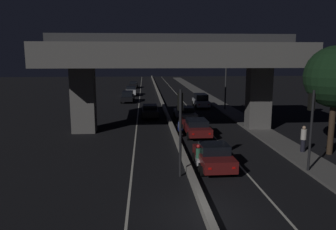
% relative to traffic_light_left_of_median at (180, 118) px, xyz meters
% --- Properties ---
extents(ground_plane, '(200.00, 200.00, 0.00)m').
position_rel_traffic_light_left_of_median_xyz_m(ground_plane, '(0.56, -4.73, -3.31)').
color(ground_plane, black).
extents(lane_line_left_inner, '(0.12, 126.00, 0.00)m').
position_rel_traffic_light_left_of_median_xyz_m(lane_line_left_inner, '(-2.71, 30.27, -3.30)').
color(lane_line_left_inner, beige).
rests_on(lane_line_left_inner, ground_plane).
extents(lane_line_right_inner, '(0.12, 126.00, 0.00)m').
position_rel_traffic_light_left_of_median_xyz_m(lane_line_right_inner, '(3.83, 30.27, -3.30)').
color(lane_line_right_inner, beige).
rests_on(lane_line_right_inner, ground_plane).
extents(median_divider, '(0.32, 126.00, 0.40)m').
position_rel_traffic_light_left_of_median_xyz_m(median_divider, '(0.56, 30.27, -3.11)').
color(median_divider, gray).
rests_on(median_divider, ground_plane).
extents(sidewalk_right, '(2.22, 126.00, 0.16)m').
position_rel_traffic_light_left_of_median_xyz_m(sidewalk_right, '(8.36, 23.27, -3.23)').
color(sidewalk_right, '#5B5956').
rests_on(sidewalk_right, ground_plane).
extents(elevated_overpass, '(21.60, 9.49, 8.52)m').
position_rel_traffic_light_left_of_median_xyz_m(elevated_overpass, '(0.56, 11.33, 3.10)').
color(elevated_overpass, '#5B5956').
rests_on(elevated_overpass, ground_plane).
extents(traffic_light_left_of_median, '(0.30, 0.49, 4.84)m').
position_rel_traffic_light_left_of_median_xyz_m(traffic_light_left_of_median, '(0.00, 0.00, 0.00)').
color(traffic_light_left_of_median, black).
rests_on(traffic_light_left_of_median, ground_plane).
extents(traffic_light_right_of_median, '(0.30, 0.49, 4.75)m').
position_rel_traffic_light_left_of_median_xyz_m(traffic_light_right_of_median, '(7.34, 0.00, -0.06)').
color(traffic_light_right_of_median, black).
rests_on(traffic_light_right_of_median, ground_plane).
extents(street_lamp, '(2.18, 0.32, 8.48)m').
position_rel_traffic_light_left_of_median_xyz_m(street_lamp, '(7.78, 22.30, 1.67)').
color(street_lamp, '#2D2D30').
rests_on(street_lamp, ground_plane).
extents(car_dark_red_lead, '(2.08, 4.03, 1.51)m').
position_rel_traffic_light_left_of_median_xyz_m(car_dark_red_lead, '(2.13, 1.12, -2.56)').
color(car_dark_red_lead, '#591414').
rests_on(car_dark_red_lead, ground_plane).
extents(car_dark_red_second, '(2.07, 4.70, 1.41)m').
position_rel_traffic_light_left_of_median_xyz_m(car_dark_red_second, '(2.40, 9.33, -2.56)').
color(car_dark_red_second, '#591414').
rests_on(car_dark_red_second, ground_plane).
extents(car_silver_third, '(2.15, 4.68, 1.41)m').
position_rel_traffic_light_left_of_median_xyz_m(car_silver_third, '(2.32, 16.39, -2.59)').
color(car_silver_third, gray).
rests_on(car_silver_third, ground_plane).
extents(car_white_fourth, '(1.89, 4.74, 1.78)m').
position_rel_traffic_light_left_of_median_xyz_m(car_white_fourth, '(5.48, 24.91, -2.38)').
color(car_white_fourth, silver).
rests_on(car_white_fourth, ground_plane).
extents(car_black_lead_oncoming, '(1.90, 4.62, 1.36)m').
position_rel_traffic_light_left_of_median_xyz_m(car_black_lead_oncoming, '(-1.34, 18.34, -2.60)').
color(car_black_lead_oncoming, black).
rests_on(car_black_lead_oncoming, ground_plane).
extents(car_black_second_oncoming, '(1.91, 4.51, 1.61)m').
position_rel_traffic_light_left_of_median_xyz_m(car_black_second_oncoming, '(-4.38, 30.81, -2.46)').
color(car_black_second_oncoming, black).
rests_on(car_black_second_oncoming, ground_plane).
extents(car_white_third_oncoming, '(1.90, 4.30, 1.56)m').
position_rel_traffic_light_left_of_median_xyz_m(car_white_third_oncoming, '(-4.23, 39.26, -2.49)').
color(car_white_third_oncoming, silver).
rests_on(car_white_third_oncoming, ground_plane).
extents(car_black_fourth_oncoming, '(1.95, 4.40, 1.36)m').
position_rel_traffic_light_left_of_median_xyz_m(car_black_fourth_oncoming, '(-4.27, 53.21, -2.59)').
color(car_black_fourth_oncoming, black).
rests_on(car_black_fourth_oncoming, ground_plane).
extents(motorcycle_white_filtering_near, '(0.34, 1.94, 1.49)m').
position_rel_traffic_light_left_of_median_xyz_m(motorcycle_white_filtering_near, '(1.20, 1.05, -2.68)').
color(motorcycle_white_filtering_near, black).
rests_on(motorcycle_white_filtering_near, ground_plane).
extents(motorcycle_blue_filtering_mid, '(0.33, 1.78, 1.39)m').
position_rel_traffic_light_left_of_median_xyz_m(motorcycle_blue_filtering_mid, '(1.05, 9.60, -2.71)').
color(motorcycle_blue_filtering_mid, black).
rests_on(motorcycle_blue_filtering_mid, ground_plane).
extents(pedestrian_on_sidewalk, '(0.37, 0.37, 1.80)m').
position_rel_traffic_light_left_of_median_xyz_m(pedestrian_on_sidewalk, '(8.82, 3.55, -2.25)').
color(pedestrian_on_sidewalk, black).
rests_on(pedestrian_on_sidewalk, sidewalk_right).
extents(roadside_tree_kerbside_near, '(4.08, 4.08, 7.31)m').
position_rel_traffic_light_left_of_median_xyz_m(roadside_tree_kerbside_near, '(10.63, 3.38, 1.93)').
color(roadside_tree_kerbside_near, '#38281C').
rests_on(roadside_tree_kerbside_near, ground_plane).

